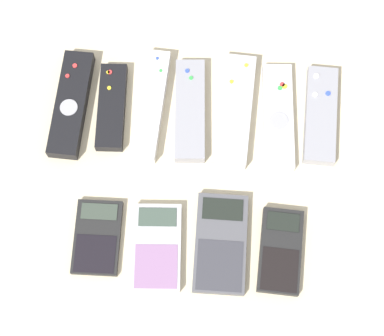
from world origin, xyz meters
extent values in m
plane|color=beige|center=(0.00, 0.00, 0.00)|extent=(3.00, 3.00, 0.00)
cube|color=black|center=(-0.21, 0.12, 0.01)|extent=(0.06, 0.19, 0.02)
cylinder|color=#99999E|center=(-0.21, 0.11, 0.02)|extent=(0.03, 0.03, 0.00)
cylinder|color=red|center=(-0.21, 0.19, 0.02)|extent=(0.01, 0.01, 0.00)
cylinder|color=red|center=(-0.22, 0.17, 0.02)|extent=(0.01, 0.01, 0.00)
cube|color=black|center=(-0.14, 0.12, 0.01)|extent=(0.05, 0.15, 0.02)
cylinder|color=red|center=(-0.15, 0.18, 0.02)|extent=(0.01, 0.01, 0.00)
cylinder|color=yellow|center=(-0.15, 0.18, 0.02)|extent=(0.01, 0.01, 0.00)
cylinder|color=yellow|center=(-0.15, 0.15, 0.02)|extent=(0.01, 0.01, 0.00)
cube|color=white|center=(-0.08, 0.13, 0.01)|extent=(0.05, 0.20, 0.03)
cylinder|color=blue|center=(-0.07, 0.21, 0.03)|extent=(0.01, 0.01, 0.00)
cylinder|color=green|center=(-0.06, 0.19, 0.03)|extent=(0.01, 0.01, 0.00)
cube|color=gray|center=(-0.01, 0.12, 0.01)|extent=(0.06, 0.18, 0.02)
cylinder|color=green|center=(-0.01, 0.18, 0.02)|extent=(0.01, 0.01, 0.00)
cylinder|color=blue|center=(-0.02, 0.19, 0.02)|extent=(0.01, 0.01, 0.00)
cube|color=#B7B7BC|center=(0.06, 0.13, 0.01)|extent=(0.07, 0.20, 0.02)
cylinder|color=yellow|center=(0.08, 0.20, 0.02)|extent=(0.01, 0.01, 0.00)
cylinder|color=yellow|center=(0.06, 0.17, 0.02)|extent=(0.01, 0.01, 0.00)
cube|color=silver|center=(0.14, 0.12, 0.01)|extent=(0.06, 0.19, 0.02)
cylinder|color=#99999E|center=(0.14, 0.11, 0.02)|extent=(0.03, 0.03, 0.00)
cylinder|color=silver|center=(0.15, 0.18, 0.02)|extent=(0.01, 0.01, 0.00)
cylinder|color=red|center=(0.14, 0.18, 0.02)|extent=(0.01, 0.01, 0.00)
cylinder|color=green|center=(0.14, 0.17, 0.02)|extent=(0.01, 0.01, 0.00)
cylinder|color=yellow|center=(0.15, 0.17, 0.02)|extent=(0.01, 0.01, 0.00)
cube|color=gray|center=(0.21, 0.13, 0.01)|extent=(0.06, 0.17, 0.02)
cylinder|color=silver|center=(0.20, 0.16, 0.02)|extent=(0.01, 0.01, 0.00)
cylinder|color=blue|center=(0.22, 0.16, 0.02)|extent=(0.01, 0.01, 0.00)
cylinder|color=silver|center=(0.20, 0.19, 0.02)|extent=(0.01, 0.01, 0.00)
cube|color=black|center=(-0.14, -0.10, 0.01)|extent=(0.07, 0.12, 0.01)
cube|color=#333D33|center=(-0.14, -0.06, 0.01)|extent=(0.06, 0.03, 0.00)
cube|color=black|center=(-0.14, -0.13, 0.01)|extent=(0.06, 0.06, 0.00)
cube|color=#B2B2B7|center=(-0.05, -0.11, 0.01)|extent=(0.08, 0.14, 0.02)
cube|color=#38473D|center=(-0.05, -0.06, 0.02)|extent=(0.06, 0.03, 0.00)
cube|color=gray|center=(-0.05, -0.14, 0.02)|extent=(0.07, 0.07, 0.00)
cube|color=#4C4C51|center=(0.05, -0.10, 0.01)|extent=(0.08, 0.16, 0.02)
cube|color=black|center=(0.05, -0.05, 0.02)|extent=(0.06, 0.03, 0.00)
cube|color=#34343B|center=(0.05, -0.13, 0.02)|extent=(0.07, 0.08, 0.00)
cube|color=black|center=(0.15, -0.11, 0.01)|extent=(0.07, 0.14, 0.02)
cube|color=black|center=(0.15, -0.06, 0.02)|extent=(0.05, 0.03, 0.00)
cube|color=black|center=(0.14, -0.14, 0.02)|extent=(0.06, 0.07, 0.00)
camera|label=1|loc=(0.02, -0.31, 0.99)|focal=60.00mm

